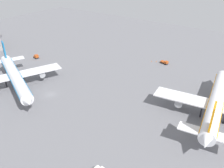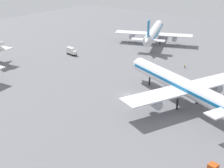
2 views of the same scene
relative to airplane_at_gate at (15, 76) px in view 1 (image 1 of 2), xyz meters
name	(u,v)px [view 1 (image 1 of 2)]	position (x,y,z in m)	size (l,w,h in m)	color
ground	(50,94)	(-4.76, 16.89, -5.95)	(288.00, 288.00, 0.00)	slate
airplane_at_gate	(15,76)	(0.00, 0.00, 0.00)	(42.16, 50.93, 16.37)	white
airplane_taxiing	(216,102)	(-29.83, 79.46, 0.24)	(55.97, 45.20, 17.04)	white
baggage_tug	(36,57)	(-28.12, -21.22, -4.80)	(2.74, 3.50, 2.30)	black
pushback_tractor	(165,62)	(-64.48, 44.16, -4.98)	(3.01, 4.71, 1.90)	black
safety_cone_near_gate	(152,61)	(-63.29, 36.75, -5.65)	(0.44, 0.44, 0.60)	#EA590C
safety_cone_mid_apron	(156,61)	(-64.45, 39.13, -5.65)	(0.44, 0.44, 0.60)	#EA590C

